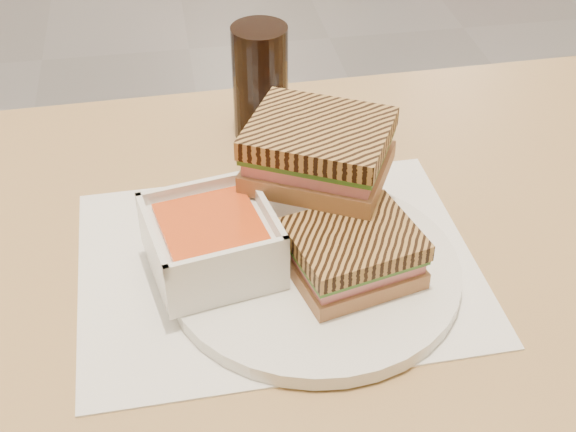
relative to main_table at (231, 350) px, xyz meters
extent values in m
cube|color=#A6804D|center=(0.00, 0.00, 0.10)|extent=(1.22, 0.73, 0.03)
cylinder|color=#A6804D|center=(0.54, 0.31, -0.28)|extent=(0.06, 0.06, 0.72)
cube|color=white|center=(0.05, 0.00, 0.11)|extent=(0.39, 0.30, 0.00)
cylinder|color=white|center=(0.08, -0.02, 0.12)|extent=(0.28, 0.28, 0.01)
cube|color=white|center=(-0.01, -0.01, 0.15)|extent=(0.13, 0.13, 0.05)
cube|color=#DD4819|center=(-0.01, -0.01, 0.18)|extent=(0.10, 0.10, 0.01)
cube|color=white|center=(0.04, 0.00, 0.18)|extent=(0.03, 0.11, 0.01)
cube|color=white|center=(-0.06, -0.02, 0.18)|extent=(0.03, 0.11, 0.01)
cube|color=white|center=(-0.02, 0.04, 0.18)|extent=(0.11, 0.03, 0.01)
cube|color=white|center=(0.00, -0.06, 0.18)|extent=(0.11, 0.03, 0.01)
cube|color=#A1724B|center=(0.11, -0.04, 0.14)|extent=(0.13, 0.12, 0.02)
cube|color=#D37A7D|center=(0.11, -0.04, 0.15)|extent=(0.12, 0.11, 0.01)
cube|color=#386B23|center=(0.11, -0.04, 0.16)|extent=(0.13, 0.11, 0.01)
cube|color=olive|center=(0.11, -0.04, 0.17)|extent=(0.13, 0.12, 0.02)
cube|color=#A1724B|center=(0.10, 0.05, 0.19)|extent=(0.16, 0.16, 0.02)
cube|color=#D37A7D|center=(0.10, 0.05, 0.21)|extent=(0.15, 0.14, 0.01)
cube|color=#386B23|center=(0.10, 0.05, 0.22)|extent=(0.16, 0.15, 0.01)
cube|color=olive|center=(0.10, 0.05, 0.23)|extent=(0.16, 0.16, 0.02)
cylinder|color=black|center=(0.07, 0.24, 0.18)|extent=(0.06, 0.06, 0.14)
camera|label=1|loc=(-0.04, -0.57, 0.63)|focal=49.75mm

